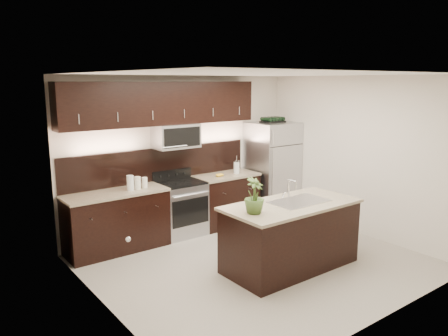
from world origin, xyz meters
TOP-DOWN VIEW (x-y plane):
  - ground at (0.00, 0.00)m, footprint 4.50×4.50m
  - room_walls at (-0.11, -0.04)m, footprint 4.52×4.02m
  - counter_run at (-0.46, 1.69)m, footprint 3.51×0.65m
  - upper_fixtures at (-0.43, 1.84)m, footprint 3.49×0.40m
  - island at (0.28, -0.39)m, footprint 1.96×0.96m
  - sink_faucet at (0.43, -0.38)m, footprint 0.84×0.50m
  - refrigerator at (1.80, 1.63)m, footprint 0.88×0.79m
  - wine_rack at (1.80, 1.63)m, footprint 0.45×0.28m
  - plant at (-0.43, -0.43)m, footprint 0.33×0.33m
  - canisters at (-1.09, 1.65)m, footprint 0.35×0.12m
  - french_press at (0.93, 1.64)m, footprint 0.11×0.11m
  - bananas at (0.47, 1.61)m, footprint 0.18×0.15m

SIDE VIEW (x-z plane):
  - ground at x=0.00m, z-range 0.00..0.00m
  - counter_run at x=-0.46m, z-range 0.00..0.94m
  - island at x=0.28m, z-range 0.00..0.94m
  - refrigerator at x=1.80m, z-range 0.00..1.83m
  - sink_faucet at x=0.43m, z-range 0.81..1.10m
  - bananas at x=0.47m, z-range 0.94..0.99m
  - canisters at x=-1.09m, z-range 0.93..1.16m
  - french_press at x=0.93m, z-range 0.90..1.22m
  - plant at x=-0.43m, z-range 0.94..1.40m
  - room_walls at x=-0.11m, z-range 0.34..3.05m
  - wine_rack at x=1.80m, z-range 1.82..1.93m
  - upper_fixtures at x=-0.43m, z-range 1.31..2.97m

